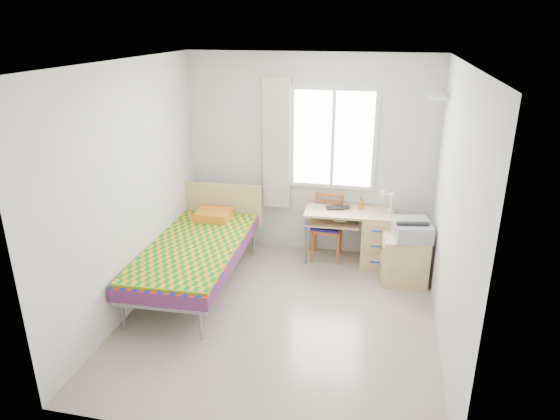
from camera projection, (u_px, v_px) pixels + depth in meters
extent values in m
plane|color=#BCAD93|center=(281.00, 315.00, 5.31)|extent=(3.50, 3.50, 0.00)
plane|color=white|center=(281.00, 62.00, 4.39)|extent=(3.50, 3.50, 0.00)
plane|color=silver|center=(309.00, 156.00, 6.45)|extent=(3.20, 0.00, 3.20)
plane|color=silver|center=(130.00, 190.00, 5.17)|extent=(0.00, 3.50, 3.50)
plane|color=silver|center=(453.00, 213.00, 4.54)|extent=(0.00, 3.50, 3.50)
cube|color=white|center=(333.00, 139.00, 6.29)|extent=(1.10, 0.04, 1.30)
cube|color=white|center=(333.00, 139.00, 6.28)|extent=(1.00, 0.02, 1.20)
cube|color=white|center=(333.00, 139.00, 6.27)|extent=(0.04, 0.02, 1.20)
cube|color=beige|center=(277.00, 145.00, 6.42)|extent=(0.35, 0.05, 1.70)
cube|color=white|center=(439.00, 97.00, 5.54)|extent=(0.20, 0.32, 0.03)
cube|color=gray|center=(196.00, 258.00, 5.77)|extent=(1.04, 2.19, 0.06)
cube|color=#AE280B|center=(196.00, 252.00, 5.74)|extent=(1.08, 2.21, 0.15)
cube|color=orange|center=(194.00, 246.00, 5.69)|extent=(1.05, 2.09, 0.03)
cube|color=#D3BC6E|center=(224.00, 205.00, 6.63)|extent=(1.03, 0.08, 0.59)
cube|color=orange|center=(213.00, 215.00, 6.41)|extent=(0.44, 0.38, 0.11)
cylinder|color=gray|center=(123.00, 314.00, 5.02)|extent=(0.04, 0.04, 0.35)
cylinder|color=gray|center=(253.00, 243.00, 6.65)|extent=(0.04, 0.04, 0.35)
cube|color=#D3BC6E|center=(349.00, 212.00, 6.30)|extent=(1.13, 0.56, 0.03)
cube|color=tan|center=(376.00, 239.00, 6.36)|extent=(0.41, 0.51, 0.66)
cube|color=tan|center=(333.00, 221.00, 6.40)|extent=(0.69, 0.50, 0.02)
cylinder|color=gray|center=(306.00, 240.00, 6.34)|extent=(0.03, 0.03, 0.66)
cylinder|color=gray|center=(311.00, 228.00, 6.72)|extent=(0.03, 0.03, 0.66)
cube|color=brown|center=(327.00, 228.00, 6.48)|extent=(0.42, 0.42, 0.04)
cube|color=navy|center=(327.00, 226.00, 6.47)|extent=(0.40, 0.40, 0.04)
cube|color=brown|center=(329.00, 205.00, 6.54)|extent=(0.34, 0.07, 0.37)
cylinder|color=brown|center=(312.00, 247.00, 6.43)|extent=(0.03, 0.03, 0.42)
cylinder|color=brown|center=(341.00, 224.00, 6.59)|extent=(0.04, 0.04, 0.86)
cube|color=tan|center=(404.00, 259.00, 5.94)|extent=(0.56, 0.52, 0.58)
cube|color=#D3BC6E|center=(382.00, 247.00, 5.94)|extent=(0.05, 0.43, 0.21)
cube|color=#D3BC6E|center=(381.00, 265.00, 6.03)|extent=(0.05, 0.43, 0.21)
cube|color=#98999F|center=(411.00, 230.00, 5.79)|extent=(0.49, 0.54, 0.20)
cube|color=black|center=(412.00, 222.00, 5.75)|extent=(0.39, 0.44, 0.02)
imported|color=black|center=(339.00, 209.00, 6.33)|extent=(0.36, 0.29, 0.02)
cylinder|color=orange|center=(361.00, 205.00, 6.38)|extent=(0.08, 0.08, 0.09)
cylinder|color=white|center=(390.00, 211.00, 6.24)|extent=(0.09, 0.09, 0.03)
cylinder|color=white|center=(391.00, 202.00, 6.20)|extent=(0.02, 0.11, 0.24)
cylinder|color=white|center=(390.00, 194.00, 6.09)|extent=(0.12, 0.21, 0.10)
cone|color=white|center=(384.00, 195.00, 6.00)|extent=(0.13, 0.14, 0.11)
imported|color=gray|center=(335.00, 218.00, 6.37)|extent=(0.18, 0.24, 0.02)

